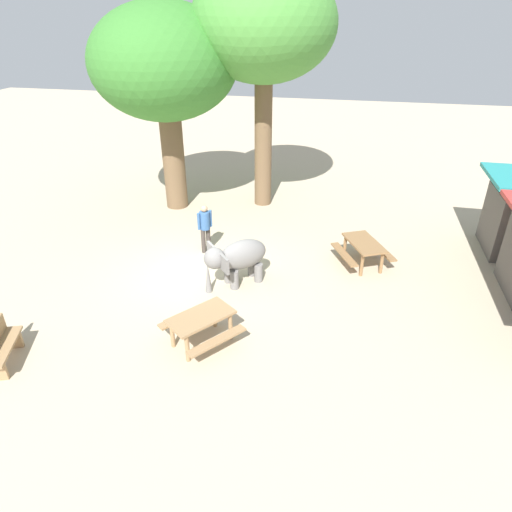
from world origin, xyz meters
name	(u,v)px	position (x,y,z in m)	size (l,w,h in m)	color
ground_plane	(203,271)	(0.00, 0.00, 0.00)	(60.00, 60.00, 0.00)	#BAA88C
elephant	(237,258)	(0.42, 1.17, 0.84)	(1.75, 1.80, 1.32)	slate
person_handler	(205,225)	(-1.22, -0.28, 0.95)	(0.40, 0.38, 1.62)	#3F3833
shade_tree_main	(165,65)	(-4.68, -2.60, 5.23)	(5.51, 5.05, 7.27)	brown
shade_tree_secondary	(264,27)	(-5.69, 0.68, 6.39)	(5.41, 4.96, 8.39)	brown
wooden_bench	(0,346)	(4.74, -3.07, 0.47)	(1.45, 0.87, 0.88)	#9E7A51
picnic_table_near	(201,322)	(3.13, 1.01, 0.59)	(2.09, 2.09, 0.78)	#9E7A51
picnic_table_far	(364,248)	(-1.43, 4.66, 0.59)	(2.00, 1.99, 0.78)	olive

